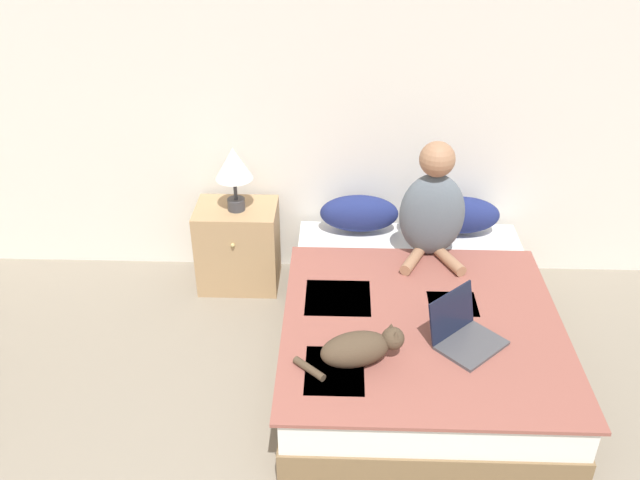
{
  "coord_description": "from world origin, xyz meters",
  "views": [
    {
      "loc": [
        0.25,
        -0.43,
        2.7
      ],
      "look_at": [
        0.14,
        2.8,
        0.76
      ],
      "focal_mm": 38.0,
      "sensor_mm": 36.0,
      "label": 1
    }
  ],
  "objects_px": {
    "pillow_far": "(460,215)",
    "cat_tabby": "(359,348)",
    "nightstand": "(238,246)",
    "person_sitting": "(433,208)",
    "laptop_open": "(464,334)",
    "bed": "(417,331)",
    "table_lamp": "(234,167)",
    "pillow_near": "(359,213)"
  },
  "relations": [
    {
      "from": "pillow_far",
      "to": "nightstand",
      "type": "height_order",
      "value": "pillow_far"
    },
    {
      "from": "cat_tabby",
      "to": "nightstand",
      "type": "xyz_separation_m",
      "value": [
        -0.8,
        1.29,
        -0.21
      ]
    },
    {
      "from": "pillow_near",
      "to": "table_lamp",
      "type": "height_order",
      "value": "table_lamp"
    },
    {
      "from": "person_sitting",
      "to": "cat_tabby",
      "type": "height_order",
      "value": "person_sitting"
    },
    {
      "from": "bed",
      "to": "pillow_far",
      "type": "relative_size",
      "value": 3.69
    },
    {
      "from": "pillow_far",
      "to": "nightstand",
      "type": "bearing_deg",
      "value": -177.88
    },
    {
      "from": "cat_tabby",
      "to": "nightstand",
      "type": "height_order",
      "value": "cat_tabby"
    },
    {
      "from": "laptop_open",
      "to": "table_lamp",
      "type": "height_order",
      "value": "table_lamp"
    },
    {
      "from": "bed",
      "to": "laptop_open",
      "type": "height_order",
      "value": "laptop_open"
    },
    {
      "from": "pillow_near",
      "to": "cat_tabby",
      "type": "xyz_separation_m",
      "value": [
        -0.02,
        -1.34,
        -0.03
      ]
    },
    {
      "from": "bed",
      "to": "person_sitting",
      "type": "relative_size",
      "value": 2.55
    },
    {
      "from": "bed",
      "to": "table_lamp",
      "type": "height_order",
      "value": "table_lamp"
    },
    {
      "from": "cat_tabby",
      "to": "laptop_open",
      "type": "bearing_deg",
      "value": 0.63
    },
    {
      "from": "table_lamp",
      "to": "nightstand",
      "type": "bearing_deg",
      "value": 114.96
    },
    {
      "from": "pillow_far",
      "to": "cat_tabby",
      "type": "height_order",
      "value": "pillow_far"
    },
    {
      "from": "pillow_far",
      "to": "person_sitting",
      "type": "distance_m",
      "value": 0.42
    },
    {
      "from": "laptop_open",
      "to": "nightstand",
      "type": "bearing_deg",
      "value": 97.24
    },
    {
      "from": "bed",
      "to": "table_lamp",
      "type": "xyz_separation_m",
      "value": [
        -1.14,
        0.74,
        0.7
      ]
    },
    {
      "from": "laptop_open",
      "to": "nightstand",
      "type": "xyz_separation_m",
      "value": [
        -1.35,
        1.11,
        -0.17
      ]
    },
    {
      "from": "person_sitting",
      "to": "cat_tabby",
      "type": "bearing_deg",
      "value": -113.51
    },
    {
      "from": "person_sitting",
      "to": "laptop_open",
      "type": "relative_size",
      "value": 1.69
    },
    {
      "from": "pillow_far",
      "to": "table_lamp",
      "type": "height_order",
      "value": "table_lamp"
    },
    {
      "from": "pillow_near",
      "to": "table_lamp",
      "type": "bearing_deg",
      "value": -174.41
    },
    {
      "from": "pillow_far",
      "to": "nightstand",
      "type": "distance_m",
      "value": 1.51
    },
    {
      "from": "pillow_far",
      "to": "laptop_open",
      "type": "distance_m",
      "value": 1.17
    },
    {
      "from": "laptop_open",
      "to": "pillow_far",
      "type": "bearing_deg",
      "value": 39.91
    },
    {
      "from": "bed",
      "to": "table_lamp",
      "type": "distance_m",
      "value": 1.53
    },
    {
      "from": "person_sitting",
      "to": "nightstand",
      "type": "xyz_separation_m",
      "value": [
        -1.26,
        0.23,
        -0.44
      ]
    },
    {
      "from": "nightstand",
      "to": "person_sitting",
      "type": "bearing_deg",
      "value": -10.4
    },
    {
      "from": "nightstand",
      "to": "laptop_open",
      "type": "bearing_deg",
      "value": -39.39
    },
    {
      "from": "person_sitting",
      "to": "nightstand",
      "type": "bearing_deg",
      "value": 169.6
    },
    {
      "from": "laptop_open",
      "to": "table_lamp",
      "type": "xyz_separation_m",
      "value": [
        -1.34,
        1.08,
        0.44
      ]
    },
    {
      "from": "bed",
      "to": "pillow_far",
      "type": "height_order",
      "value": "pillow_far"
    },
    {
      "from": "person_sitting",
      "to": "pillow_far",
      "type": "bearing_deg",
      "value": 51.24
    },
    {
      "from": "person_sitting",
      "to": "nightstand",
      "type": "distance_m",
      "value": 1.35
    },
    {
      "from": "pillow_far",
      "to": "laptop_open",
      "type": "bearing_deg",
      "value": -96.71
    },
    {
      "from": "bed",
      "to": "cat_tabby",
      "type": "relative_size",
      "value": 3.44
    },
    {
      "from": "bed",
      "to": "table_lamp",
      "type": "bearing_deg",
      "value": 146.85
    },
    {
      "from": "pillow_far",
      "to": "nightstand",
      "type": "xyz_separation_m",
      "value": [
        -1.49,
        -0.06,
        -0.24
      ]
    },
    {
      "from": "laptop_open",
      "to": "nightstand",
      "type": "height_order",
      "value": "laptop_open"
    },
    {
      "from": "bed",
      "to": "nightstand",
      "type": "xyz_separation_m",
      "value": [
        -1.15,
        0.77,
        0.09
      ]
    },
    {
      "from": "pillow_near",
      "to": "table_lamp",
      "type": "distance_m",
      "value": 0.89
    }
  ]
}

